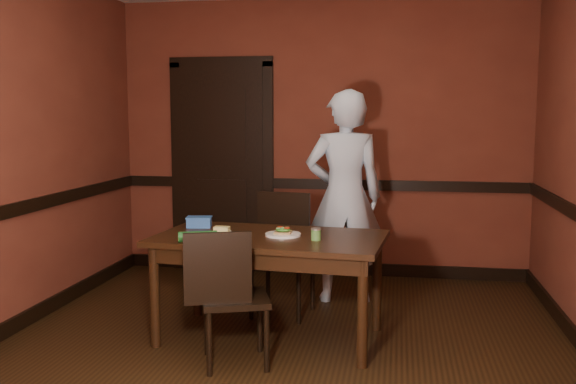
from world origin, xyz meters
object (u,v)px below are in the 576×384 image
(sandwich_plate, at_px, (283,233))
(sauce_jar, at_px, (316,234))
(dining_table, at_px, (270,287))
(chair_near, at_px, (235,296))
(food_tub, at_px, (199,222))
(person, at_px, (344,197))
(chair_far, at_px, (283,255))
(cheese_saucer, at_px, (222,230))

(sandwich_plate, distance_m, sauce_jar, 0.28)
(dining_table, relative_size, sandwich_plate, 6.33)
(chair_near, distance_m, food_tub, 0.93)
(person, height_order, food_tub, person)
(chair_far, distance_m, food_tub, 0.73)
(sandwich_plate, height_order, cheese_saucer, sandwich_plate)
(dining_table, distance_m, sandwich_plate, 0.40)
(cheese_saucer, bearing_deg, person, 51.14)
(dining_table, distance_m, food_tub, 0.76)
(person, xyz_separation_m, food_tub, (-1.02, -0.79, -0.11))
(sauce_jar, bearing_deg, chair_far, 117.74)
(sandwich_plate, bearing_deg, dining_table, -174.82)
(chair_near, bearing_deg, sauce_jar, -159.68)
(chair_far, distance_m, sandwich_plate, 0.62)
(chair_far, xyz_separation_m, cheese_saucer, (-0.35, -0.51, 0.28))
(chair_near, height_order, sandwich_plate, chair_near)
(sandwich_plate, bearing_deg, person, 71.59)
(chair_far, height_order, chair_near, chair_far)
(sandwich_plate, bearing_deg, chair_far, 100.63)
(chair_far, xyz_separation_m, chair_near, (-0.11, -1.05, -0.04))
(food_tub, bearing_deg, chair_near, -67.24)
(cheese_saucer, bearing_deg, sandwich_plate, -4.66)
(dining_table, height_order, cheese_saucer, cheese_saucer)
(chair_far, xyz_separation_m, sauce_jar, (0.35, -0.67, 0.31))
(dining_table, distance_m, chair_near, 0.52)
(person, height_order, cheese_saucer, person)
(chair_far, bearing_deg, food_tub, -143.38)
(dining_table, bearing_deg, chair_far, 96.01)
(chair_far, relative_size, sauce_jar, 11.53)
(chair_far, height_order, cheese_saucer, chair_far)
(chair_near, bearing_deg, cheese_saucer, -85.63)
(chair_near, relative_size, sandwich_plate, 3.53)
(sandwich_plate, xyz_separation_m, sauce_jar, (0.25, -0.12, 0.02))
(person, relative_size, cheese_saucer, 12.44)
(dining_table, distance_m, person, 1.24)
(chair_far, bearing_deg, chair_near, -88.18)
(sandwich_plate, distance_m, cheese_saucer, 0.46)
(sandwich_plate, height_order, sauce_jar, sauce_jar)
(person, bearing_deg, sauce_jar, 73.32)
(chair_near, height_order, sauce_jar, chair_near)
(cheese_saucer, bearing_deg, sauce_jar, -12.62)
(sandwich_plate, relative_size, food_tub, 1.21)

